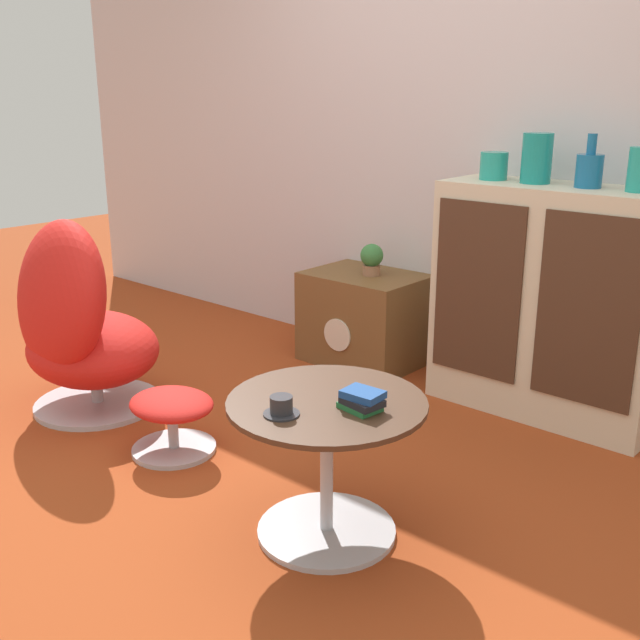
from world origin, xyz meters
name	(u,v)px	position (x,y,z in m)	size (l,w,h in m)	color
ground_plane	(241,471)	(0.00, 0.00, 0.00)	(12.00, 12.00, 0.00)	#9E3D19
wall_back	(465,124)	(0.00, 1.60, 1.30)	(6.40, 0.06, 2.60)	silver
sideboard	(549,302)	(0.63, 1.36, 0.53)	(1.03, 0.42, 1.06)	beige
tv_console	(364,318)	(-0.42, 1.33, 0.25)	(0.63, 0.47, 0.50)	brown
egg_chair	(77,325)	(-1.01, -0.07, 0.42)	(0.79, 0.74, 0.94)	#B7B7BC
ottoman	(172,413)	(-0.34, -0.06, 0.18)	(0.38, 0.35, 0.26)	#B7B7BC
coffee_table	(327,452)	(0.54, -0.10, 0.31)	(0.66, 0.66, 0.50)	#B7B7BC
vase_leftmost	(494,166)	(0.30, 1.36, 1.13)	(0.13, 0.13, 0.13)	teal
vase_inner_left	(537,158)	(0.51, 1.36, 1.17)	(0.13, 0.13, 0.22)	teal
vase_inner_right	(589,169)	(0.75, 1.36, 1.14)	(0.11, 0.11, 0.23)	#196699
potted_plant	(372,258)	(-0.38, 1.33, 0.60)	(0.12, 0.12, 0.17)	#996B4C
teacup	(281,407)	(0.51, -0.28, 0.52)	(0.12, 0.12, 0.06)	#2D2D33
book_stack	(362,400)	(0.67, -0.09, 0.53)	(0.14, 0.11, 0.06)	#237038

